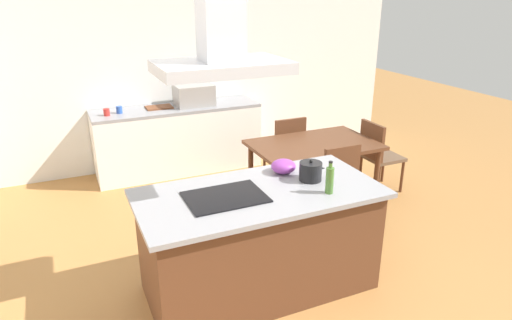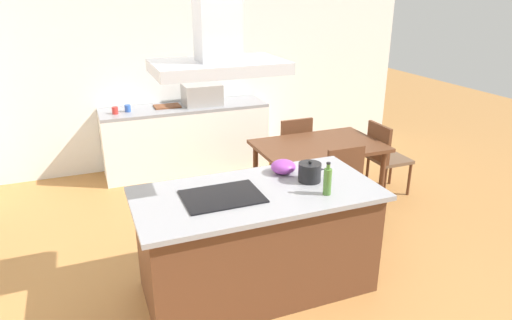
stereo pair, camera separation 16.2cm
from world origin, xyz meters
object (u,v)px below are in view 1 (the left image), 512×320
cooktop (225,197)px  coffee_mug_blue (119,110)px  olive_oil_bottle (330,180)px  cutting_board (159,107)px  dining_table (314,150)px  coffee_mug_red (107,112)px  range_hood (221,35)px  tea_kettle (311,171)px  countertop_microwave (194,95)px  chair_at_right_end (378,152)px  chair_facing_back_wall (286,146)px  mixing_bowl (283,166)px  chair_facing_island (347,185)px

cooktop → coffee_mug_blue: 2.89m
cooktop → olive_oil_bottle: size_ratio=2.27×
cutting_board → dining_table: cutting_board is taller
coffee_mug_red → coffee_mug_blue: size_ratio=1.00×
range_hood → tea_kettle: bearing=2.3°
countertop_microwave → chair_at_right_end: bearing=-42.8°
countertop_microwave → tea_kettle: bearing=-87.3°
coffee_mug_red → chair_facing_back_wall: size_ratio=0.10×
cooktop → olive_oil_bottle: olive_oil_bottle is taller
olive_oil_bottle → chair_at_right_end: size_ratio=0.30×
tea_kettle → mixing_bowl: (-0.13, 0.23, -0.02)m
cooktop → coffee_mug_red: (-0.52, 2.81, 0.04)m
countertop_microwave → cutting_board: countertop_microwave is taller
cooktop → coffee_mug_blue: (-0.36, 2.87, 0.04)m
countertop_microwave → chair_facing_back_wall: (0.89, -1.01, -0.53)m
olive_oil_bottle → mixing_bowl: size_ratio=1.23×
olive_oil_bottle → chair_facing_back_wall: olive_oil_bottle is taller
cooktop → chair_facing_island: cooktop is taller
chair_facing_back_wall → cooktop: bearing=-129.0°
mixing_bowl → chair_at_right_end: mixing_bowl is taller
tea_kettle → chair_at_right_end: size_ratio=0.27×
mixing_bowl → cutting_board: bearing=100.1°
tea_kettle → dining_table: 1.43m
cutting_board → coffee_mug_red: bearing=-170.1°
chair_at_right_end → tea_kettle: bearing=-144.7°
cooktop → coffee_mug_blue: bearing=97.1°
cutting_board → chair_facing_island: bearing=-60.4°
olive_oil_bottle → dining_table: (0.75, 1.46, -0.35)m
chair_facing_island → countertop_microwave: bearing=110.8°
mixing_bowl → chair_facing_back_wall: bearing=61.2°
mixing_bowl → range_hood: range_hood is taller
countertop_microwave → coffee_mug_blue: (-0.99, -0.01, -0.09)m
chair_facing_back_wall → countertop_microwave: bearing=131.4°
chair_facing_island → range_hood: bearing=-160.3°
cutting_board → dining_table: 2.20m
coffee_mug_blue → chair_facing_island: bearing=-51.1°
cutting_board → chair_facing_island: size_ratio=0.38×
cooktop → chair_facing_back_wall: (1.52, 1.87, -0.40)m
cutting_board → cooktop: bearing=-93.1°
chair_facing_island → chair_facing_back_wall: bearing=90.0°
coffee_mug_blue → chair_facing_island: (1.88, -2.32, -0.44)m
mixing_bowl → chair_facing_back_wall: (0.88, 1.61, -0.45)m
coffee_mug_red → range_hood: size_ratio=0.10×
coffee_mug_blue → cutting_board: size_ratio=0.26×
mixing_bowl → chair_facing_back_wall: mixing_bowl is taller
olive_oil_bottle → coffee_mug_blue: 3.31m
dining_table → chair_at_right_end: bearing=-0.0°
chair_facing_back_wall → range_hood: range_hood is taller
cooktop → chair_at_right_end: size_ratio=0.67×
countertop_microwave → chair_at_right_end: size_ratio=0.56×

